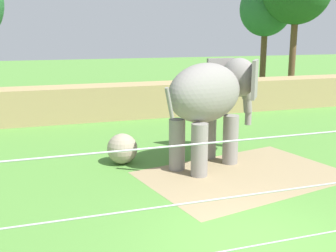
# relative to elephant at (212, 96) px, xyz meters

# --- Properties ---
(ground_plane) EXTENTS (120.00, 120.00, 0.00)m
(ground_plane) POSITION_rel_elephant_xyz_m (-1.30, -4.92, -2.22)
(ground_plane) COLOR #518938
(dirt_patch) EXTENTS (6.54, 5.04, 0.01)m
(dirt_patch) POSITION_rel_elephant_xyz_m (0.51, -1.34, -2.22)
(dirt_patch) COLOR #937F5B
(dirt_patch) RESTS_ON ground
(embankment_wall) EXTENTS (36.00, 1.80, 1.65)m
(embankment_wall) POSITION_rel_elephant_xyz_m (-1.30, 8.32, -1.39)
(embankment_wall) COLOR tan
(embankment_wall) RESTS_ON ground
(elephant) EXTENTS (4.11, 3.16, 3.35)m
(elephant) POSITION_rel_elephant_xyz_m (0.00, 0.00, 0.00)
(elephant) COLOR gray
(elephant) RESTS_ON ground
(enrichment_ball) EXTENTS (0.99, 0.99, 0.99)m
(enrichment_ball) POSITION_rel_elephant_xyz_m (-2.72, 0.93, -1.72)
(enrichment_ball) COLOR gray
(enrichment_ball) RESTS_ON ground
(tree_far_left) EXTENTS (3.72, 3.72, 7.79)m
(tree_far_left) POSITION_rel_elephant_xyz_m (10.97, 15.13, 3.57)
(tree_far_left) COLOR brown
(tree_far_left) RESTS_ON ground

